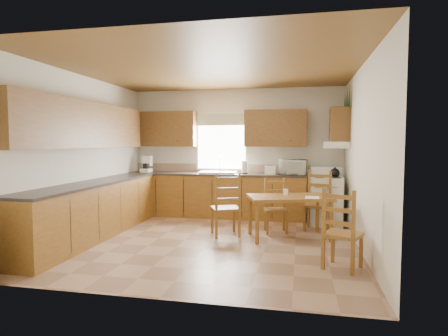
% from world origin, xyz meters
% --- Properties ---
extents(floor, '(4.50, 4.50, 0.00)m').
position_xyz_m(floor, '(0.00, 0.00, 0.00)').
color(floor, '#A27D5F').
rests_on(floor, ground).
extents(ceiling, '(4.50, 4.50, 0.00)m').
position_xyz_m(ceiling, '(0.00, 0.00, 2.70)').
color(ceiling, brown).
rests_on(ceiling, floor).
extents(wall_left, '(4.50, 4.50, 0.00)m').
position_xyz_m(wall_left, '(-2.25, 0.00, 1.35)').
color(wall_left, silver).
rests_on(wall_left, floor).
extents(wall_right, '(4.50, 4.50, 0.00)m').
position_xyz_m(wall_right, '(2.25, 0.00, 1.35)').
color(wall_right, silver).
rests_on(wall_right, floor).
extents(wall_back, '(4.50, 4.50, 0.00)m').
position_xyz_m(wall_back, '(0.00, 2.25, 1.35)').
color(wall_back, silver).
rests_on(wall_back, floor).
extents(wall_front, '(4.50, 4.50, 0.00)m').
position_xyz_m(wall_front, '(0.00, -2.25, 1.35)').
color(wall_front, silver).
rests_on(wall_front, floor).
extents(lower_cab_back, '(3.75, 0.60, 0.88)m').
position_xyz_m(lower_cab_back, '(-0.38, 1.95, 0.44)').
color(lower_cab_back, brown).
rests_on(lower_cab_back, floor).
extents(lower_cab_left, '(0.60, 3.60, 0.88)m').
position_xyz_m(lower_cab_left, '(-1.95, -0.15, 0.44)').
color(lower_cab_left, brown).
rests_on(lower_cab_left, floor).
extents(counter_back, '(3.75, 0.63, 0.04)m').
position_xyz_m(counter_back, '(-0.38, 1.95, 0.90)').
color(counter_back, '#352D28').
rests_on(counter_back, lower_cab_back).
extents(counter_left, '(0.63, 3.60, 0.04)m').
position_xyz_m(counter_left, '(-1.95, -0.15, 0.90)').
color(counter_left, '#352D28').
rests_on(counter_left, lower_cab_left).
extents(backsplash, '(3.75, 0.01, 0.18)m').
position_xyz_m(backsplash, '(-0.38, 2.24, 1.01)').
color(backsplash, '#97795F').
rests_on(backsplash, counter_back).
extents(upper_cab_back_left, '(1.41, 0.33, 0.75)m').
position_xyz_m(upper_cab_back_left, '(-1.55, 2.08, 1.85)').
color(upper_cab_back_left, brown).
rests_on(upper_cab_back_left, wall_back).
extents(upper_cab_back_right, '(1.25, 0.33, 0.75)m').
position_xyz_m(upper_cab_back_right, '(0.86, 2.08, 1.85)').
color(upper_cab_back_right, brown).
rests_on(upper_cab_back_right, wall_back).
extents(upper_cab_left, '(0.33, 3.60, 0.75)m').
position_xyz_m(upper_cab_left, '(-2.08, -0.15, 1.85)').
color(upper_cab_left, brown).
rests_on(upper_cab_left, wall_left).
extents(upper_cab_stove, '(0.33, 0.62, 0.62)m').
position_xyz_m(upper_cab_stove, '(2.08, 1.65, 1.90)').
color(upper_cab_stove, brown).
rests_on(upper_cab_stove, wall_right).
extents(range_hood, '(0.44, 0.62, 0.12)m').
position_xyz_m(range_hood, '(2.03, 1.65, 1.52)').
color(range_hood, white).
rests_on(range_hood, wall_right).
extents(window_frame, '(1.13, 0.02, 1.18)m').
position_xyz_m(window_frame, '(-0.30, 2.22, 1.55)').
color(window_frame, white).
rests_on(window_frame, wall_back).
extents(window_pane, '(1.05, 0.01, 1.10)m').
position_xyz_m(window_pane, '(-0.30, 2.21, 1.55)').
color(window_pane, white).
rests_on(window_pane, wall_back).
extents(window_valance, '(1.19, 0.01, 0.24)m').
position_xyz_m(window_valance, '(-0.30, 2.19, 2.05)').
color(window_valance, '#5A7647').
rests_on(window_valance, wall_back).
extents(sink_basin, '(0.75, 0.45, 0.04)m').
position_xyz_m(sink_basin, '(-0.30, 1.95, 0.94)').
color(sink_basin, silver).
rests_on(sink_basin, counter_back).
extents(pine_decal_a, '(0.22, 0.22, 0.36)m').
position_xyz_m(pine_decal_a, '(2.21, 1.33, 2.38)').
color(pine_decal_a, black).
rests_on(pine_decal_a, wall_right).
extents(pine_decal_b, '(0.22, 0.22, 0.36)m').
position_xyz_m(pine_decal_b, '(2.21, 1.65, 2.42)').
color(pine_decal_b, black).
rests_on(pine_decal_b, wall_right).
extents(pine_decal_c, '(0.22, 0.22, 0.36)m').
position_xyz_m(pine_decal_c, '(2.21, 1.97, 2.38)').
color(pine_decal_c, black).
rests_on(pine_decal_c, wall_right).
extents(stove, '(0.66, 0.67, 0.89)m').
position_xyz_m(stove, '(1.88, 1.62, 0.45)').
color(stove, white).
rests_on(stove, floor).
extents(coffeemaker, '(0.26, 0.28, 0.32)m').
position_xyz_m(coffeemaker, '(-1.92, 1.94, 1.08)').
color(coffeemaker, white).
rests_on(coffeemaker, counter_back).
extents(paper_towel, '(0.14, 0.14, 0.26)m').
position_xyz_m(paper_towel, '(0.24, 1.93, 1.05)').
color(paper_towel, white).
rests_on(paper_towel, counter_back).
extents(toaster, '(0.23, 0.16, 0.18)m').
position_xyz_m(toaster, '(0.79, 1.90, 1.01)').
color(toaster, white).
rests_on(toaster, counter_back).
extents(microwave, '(0.53, 0.40, 0.30)m').
position_xyz_m(microwave, '(1.23, 1.95, 1.07)').
color(microwave, white).
rests_on(microwave, counter_back).
extents(dining_table, '(1.46, 1.10, 0.70)m').
position_xyz_m(dining_table, '(1.21, 0.45, 0.35)').
color(dining_table, brown).
rests_on(dining_table, floor).
extents(chair_near_left, '(0.58, 0.57, 1.07)m').
position_xyz_m(chair_near_left, '(0.15, 0.42, 0.53)').
color(chair_near_left, brown).
rests_on(chair_near_left, floor).
extents(chair_near_right, '(0.55, 0.54, 1.00)m').
position_xyz_m(chair_near_right, '(1.90, -0.92, 0.50)').
color(chair_near_right, brown).
rests_on(chair_near_right, floor).
extents(chair_far_left, '(0.52, 0.51, 1.05)m').
position_xyz_m(chair_far_left, '(1.68, 1.09, 0.52)').
color(chair_far_left, brown).
rests_on(chair_far_left, floor).
extents(chair_far_right, '(0.46, 0.45, 0.93)m').
position_xyz_m(chair_far_right, '(0.97, 0.78, 0.47)').
color(chair_far_right, brown).
rests_on(chair_far_right, floor).
extents(table_paper, '(0.23, 0.30, 0.00)m').
position_xyz_m(table_paper, '(1.57, 0.35, 0.70)').
color(table_paper, white).
rests_on(table_paper, dining_table).
extents(table_card, '(0.08, 0.05, 0.11)m').
position_xyz_m(table_card, '(1.15, 0.53, 0.75)').
color(table_card, white).
rests_on(table_card, dining_table).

